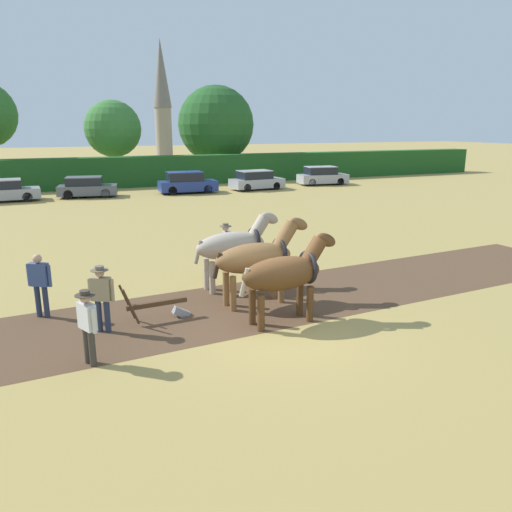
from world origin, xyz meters
name	(u,v)px	position (x,y,z in m)	size (l,w,h in m)	color
ground_plane	(280,329)	(0.00, 0.00, 0.00)	(240.00, 240.00, 0.00)	#A88E4C
plowed_furrow_strip	(51,338)	(-5.24, 1.62, 0.00)	(35.73, 3.95, 0.01)	brown
hedgerow	(107,173)	(0.00, 31.77, 1.22)	(74.88, 1.77, 2.44)	#1E511E
tree_center	(113,129)	(1.24, 35.72, 4.62)	(4.86, 4.86, 7.07)	#4C3823
tree_center_right	(216,124)	(10.92, 36.28, 5.02)	(7.21, 7.21, 8.63)	#423323
church_spire	(162,99)	(11.41, 59.98, 8.49)	(2.50, 2.50, 16.22)	gray
draft_horse_lead_left	(286,273)	(0.31, 0.35, 1.31)	(2.81, 1.00, 2.30)	#513319
draft_horse_lead_right	(258,257)	(0.24, 1.92, 1.34)	(3.01, 0.99, 2.44)	brown
draft_horse_trail_left	(234,245)	(0.14, 3.49, 1.34)	(2.88, 0.99, 2.36)	#B2A38E
plow	(163,307)	(-2.51, 1.77, 0.33)	(1.80, 0.48, 1.13)	#4C331E
farmer_at_plow	(101,294)	(-4.02, 1.54, 0.97)	(0.57, 0.42, 1.66)	#28334C
farmer_beside_team	(226,243)	(0.57, 5.44, 0.96)	(0.44, 0.54, 1.65)	#28334C
farmer_onlooker_left	(87,322)	(-4.49, -0.12, 0.95)	(0.41, 0.60, 1.64)	#38332D
farmer_onlooker_right	(40,281)	(-5.36, 3.19, 0.99)	(0.58, 0.45, 1.70)	#28334C
parked_car_center_left	(2,191)	(-7.42, 26.56, 0.71)	(4.53, 2.03, 1.47)	#9E9EA8
parked_car_center	(87,187)	(-2.09, 26.61, 0.70)	(4.22, 2.45, 1.44)	#565B66
parked_car_center_right	(187,183)	(4.99, 25.95, 0.76)	(4.35, 2.04, 1.60)	navy
parked_car_right	(256,180)	(10.56, 25.83, 0.72)	(4.26, 2.14, 1.51)	#A8A8B2
parked_car_far_right	(322,176)	(17.05, 26.69, 0.74)	(4.34, 2.21, 1.56)	#A8A8B2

